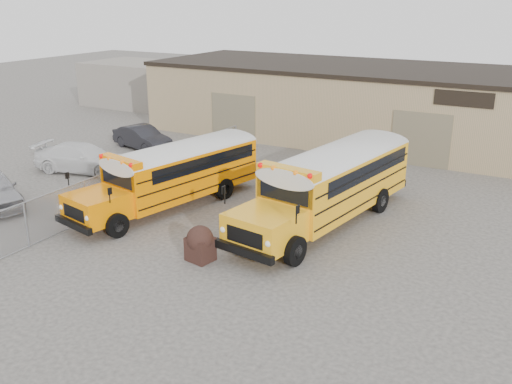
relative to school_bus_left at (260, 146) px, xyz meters
The scene contains 9 objects.
ground 9.69m from the school_bus_left, 73.02° to the right, with size 120.00×120.00×0.00m, color #474441.
warehouse 11.24m from the school_bus_left, 75.60° to the left, with size 30.20×10.20×4.67m.
chainlink_fence 6.96m from the school_bus_left, 117.62° to the right, with size 0.07×18.07×1.81m.
distant_building_left 23.12m from the school_bus_left, 146.19° to the left, with size 8.00×6.00×3.60m, color gray.
school_bus_left is the anchor object (origin of this frame).
school_bus_right 6.92m from the school_bus_left, 19.17° to the left, with size 4.11×10.85×3.10m.
tarp_bundle 10.38m from the school_bus_left, 72.88° to the right, with size 1.00×0.96×1.31m.
car_white 9.56m from the school_bus_left, 155.17° to the right, with size 2.11×5.18×1.50m, color silver.
car_dark 9.08m from the school_bus_left, behind, with size 1.50×4.31×1.42m, color black.
Camera 1 is at (11.05, -15.87, 8.99)m, focal length 40.00 mm.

